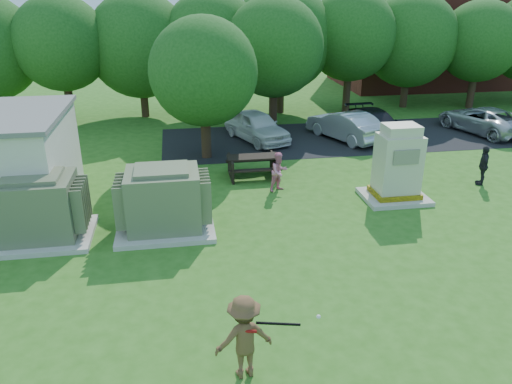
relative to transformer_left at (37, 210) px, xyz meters
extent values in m
plane|color=#2D6619|center=(6.50, -4.50, -0.97)|extent=(120.00, 120.00, 0.00)
cube|color=maroon|center=(24.50, 22.50, 3.03)|extent=(15.00, 8.00, 8.00)
cube|color=#232326|center=(13.50, 9.00, -0.96)|extent=(20.00, 6.00, 0.01)
cube|color=beige|center=(0.00, 0.00, -0.89)|extent=(3.00, 2.40, 0.15)
cube|color=#616A4C|center=(0.00, 0.00, 0.08)|extent=(2.20, 1.80, 1.80)
cube|color=#616A4C|center=(0.00, 0.00, 1.04)|extent=(1.60, 1.30, 0.12)
cube|color=#616A4C|center=(1.27, 0.00, 0.11)|extent=(0.32, 1.50, 1.35)
cube|color=beige|center=(3.70, 0.00, -0.89)|extent=(3.00, 2.40, 0.15)
cube|color=#636F4D|center=(3.70, 0.00, 0.08)|extent=(2.20, 1.80, 1.80)
cube|color=#636F4D|center=(3.70, 0.00, 1.04)|extent=(1.60, 1.30, 0.12)
cube|color=#636F4D|center=(2.43, 0.00, 0.11)|extent=(0.32, 1.50, 1.35)
cube|color=#636F4D|center=(4.97, 0.00, 0.11)|extent=(0.32, 1.50, 1.35)
cube|color=beige|center=(11.82, 1.16, -0.89)|extent=(2.25, 1.84, 0.15)
cube|color=yellow|center=(11.82, 1.16, -0.72)|extent=(1.58, 1.28, 0.18)
cube|color=beige|center=(11.82, 1.16, 0.39)|extent=(1.43, 1.12, 2.04)
cube|color=beige|center=(11.82, 1.16, 1.59)|extent=(1.17, 0.92, 0.36)
cube|color=gray|center=(11.82, 0.57, 0.80)|extent=(0.92, 0.04, 0.51)
cube|color=black|center=(7.15, 4.21, -0.13)|extent=(2.03, 0.79, 0.07)
cube|color=black|center=(7.15, 4.83, -0.47)|extent=(2.03, 0.28, 0.06)
cube|color=black|center=(7.15, 3.59, -0.47)|extent=(2.03, 0.28, 0.06)
cube|color=black|center=(6.27, 4.21, -0.55)|extent=(0.09, 1.52, 0.84)
cube|color=black|center=(8.03, 4.21, -0.55)|extent=(0.09, 1.52, 0.84)
imported|color=brown|center=(5.25, -6.66, -0.08)|extent=(1.22, 0.81, 1.77)
imported|color=pink|center=(7.88, 2.61, -0.23)|extent=(0.90, 0.82, 1.49)
imported|color=#232227|center=(15.72, 1.97, -0.20)|extent=(0.75, 0.97, 1.53)
imported|color=white|center=(8.14, 9.24, -0.24)|extent=(3.16, 4.62, 1.46)
imported|color=silver|center=(12.48, 8.67, -0.25)|extent=(3.14, 4.60, 1.44)
imported|color=black|center=(14.16, 8.88, -0.31)|extent=(2.16, 4.66, 1.32)
imported|color=silver|center=(19.97, 8.79, -0.30)|extent=(3.42, 5.23, 1.34)
cylinder|color=black|center=(5.90, -6.71, 0.19)|extent=(0.84, 0.25, 0.06)
cylinder|color=maroon|center=(5.35, -6.85, 0.19)|extent=(0.23, 0.11, 0.06)
sphere|color=white|center=(6.77, -6.49, 0.08)|extent=(0.09, 0.09, 0.09)
cylinder|color=#47301E|center=(-1.50, 14.30, 0.43)|extent=(0.44, 0.44, 2.80)
sphere|color=#235B1C|center=(-1.50, 14.30, 3.33)|extent=(5.00, 5.00, 5.00)
cylinder|color=#47301E|center=(2.50, 15.10, 0.18)|extent=(0.44, 0.44, 2.30)
sphere|color=#235B1C|center=(2.50, 15.10, 3.07)|extent=(5.80, 5.80, 5.80)
cylinder|color=#47301E|center=(6.50, 14.20, 0.38)|extent=(0.44, 0.44, 2.70)
sphere|color=#235B1C|center=(6.50, 14.20, 3.35)|extent=(5.40, 5.40, 5.40)
cylinder|color=#47301E|center=(10.50, 14.80, 0.28)|extent=(0.44, 0.44, 2.50)
sphere|color=#235B1C|center=(10.50, 14.80, 3.33)|extent=(6.00, 6.00, 6.00)
cylinder|color=#47301E|center=(14.50, 14.40, 0.48)|extent=(0.44, 0.44, 2.90)
sphere|color=#235B1C|center=(14.50, 14.40, 3.49)|extent=(5.20, 5.20, 5.20)
cylinder|color=#47301E|center=(18.50, 15.00, 0.23)|extent=(0.44, 0.44, 2.40)
sphere|color=#235B1C|center=(18.50, 15.00, 3.11)|extent=(5.60, 5.60, 5.60)
cylinder|color=#47301E|center=(22.50, 14.10, 0.33)|extent=(0.44, 0.44, 2.60)
sphere|color=#235B1C|center=(22.50, 14.10, 3.07)|extent=(4.80, 4.80, 4.80)
cylinder|color=#47301E|center=(5.50, 7.00, 0.23)|extent=(0.44, 0.44, 2.40)
sphere|color=#235B1C|center=(5.50, 7.00, 2.81)|extent=(4.60, 4.60, 4.60)
cylinder|color=#47301E|center=(9.50, 12.00, 0.33)|extent=(0.44, 0.44, 2.60)
sphere|color=#235B1C|center=(9.50, 12.00, 3.19)|extent=(5.20, 5.20, 5.20)
camera|label=1|loc=(4.22, -14.34, 6.15)|focal=35.00mm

